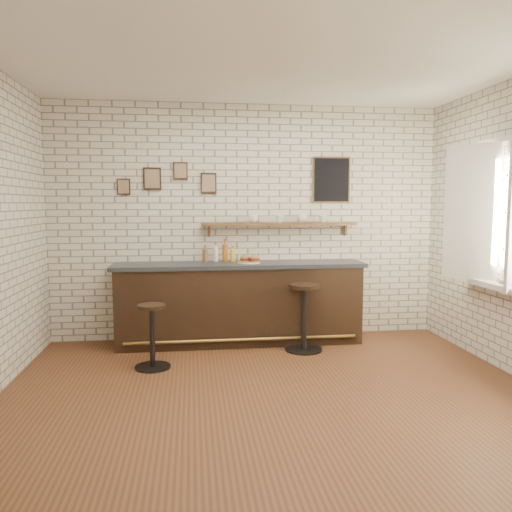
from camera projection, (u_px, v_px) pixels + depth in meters
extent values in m
plane|color=brown|center=(272.00, 392.00, 4.63)|extent=(5.00, 5.00, 0.00)
cube|color=black|center=(240.00, 305.00, 6.24)|extent=(3.00, 0.58, 0.96)
cube|color=#2D333A|center=(240.00, 265.00, 6.19)|extent=(3.10, 0.62, 0.05)
cylinder|color=olive|center=(242.00, 340.00, 5.96)|extent=(2.79, 0.04, 0.04)
cylinder|color=white|center=(249.00, 262.00, 6.17)|extent=(0.28, 0.28, 0.01)
cylinder|color=#E4A250|center=(253.00, 262.00, 6.19)|extent=(0.05, 0.05, 0.00)
cylinder|color=#E4A250|center=(252.00, 262.00, 6.17)|extent=(0.05, 0.05, 0.00)
cylinder|color=#E4A250|center=(239.00, 261.00, 6.22)|extent=(0.06, 0.06, 0.00)
cylinder|color=#E4A250|center=(251.00, 261.00, 6.22)|extent=(0.06, 0.06, 0.00)
cylinder|color=#E4A250|center=(241.00, 262.00, 6.11)|extent=(0.06, 0.06, 0.00)
cylinder|color=#E4A250|center=(253.00, 262.00, 6.19)|extent=(0.04, 0.04, 0.00)
cylinder|color=#E4A250|center=(249.00, 262.00, 6.11)|extent=(0.05, 0.05, 0.00)
cylinder|color=#E4A250|center=(240.00, 263.00, 6.10)|extent=(0.04, 0.04, 0.00)
cylinder|color=#E4A250|center=(237.00, 262.00, 6.16)|extent=(0.05, 0.05, 0.00)
cylinder|color=#E4A250|center=(252.00, 262.00, 6.14)|extent=(0.06, 0.06, 0.00)
cylinder|color=#E4A250|center=(241.00, 262.00, 6.19)|extent=(0.04, 0.04, 0.00)
cylinder|color=#E4A250|center=(252.00, 262.00, 6.15)|extent=(0.05, 0.05, 0.00)
cylinder|color=#E4A250|center=(253.00, 262.00, 6.19)|extent=(0.05, 0.05, 0.00)
cylinder|color=brown|center=(205.00, 255.00, 6.29)|extent=(0.06, 0.06, 0.16)
cylinder|color=brown|center=(205.00, 248.00, 6.28)|extent=(0.02, 0.02, 0.03)
cylinder|color=black|center=(205.00, 246.00, 6.28)|extent=(0.03, 0.03, 0.01)
cylinder|color=silver|center=(216.00, 255.00, 6.31)|extent=(0.06, 0.06, 0.18)
cylinder|color=silver|center=(216.00, 246.00, 6.30)|extent=(0.02, 0.02, 0.04)
cylinder|color=black|center=(216.00, 244.00, 6.29)|extent=(0.02, 0.02, 0.01)
cylinder|color=#A3521A|center=(225.00, 253.00, 6.32)|extent=(0.07, 0.07, 0.22)
cylinder|color=#A3521A|center=(225.00, 242.00, 6.31)|extent=(0.02, 0.02, 0.05)
cylinder|color=black|center=(225.00, 240.00, 6.30)|extent=(0.03, 0.03, 0.01)
cylinder|color=yellow|center=(233.00, 256.00, 6.34)|extent=(0.06, 0.06, 0.15)
cylinder|color=yellow|center=(233.00, 248.00, 6.33)|extent=(0.03, 0.03, 0.03)
cylinder|color=maroon|center=(233.00, 247.00, 6.32)|extent=(0.03, 0.03, 0.01)
cylinder|color=black|center=(153.00, 367.00, 5.31)|extent=(0.38, 0.38, 0.02)
cylinder|color=black|center=(152.00, 337.00, 5.28)|extent=(0.06, 0.06, 0.63)
cylinder|color=black|center=(151.00, 306.00, 5.24)|extent=(0.38, 0.38, 0.04)
cylinder|color=black|center=(304.00, 349.00, 5.95)|extent=(0.44, 0.44, 0.02)
cylinder|color=black|center=(304.00, 318.00, 5.91)|extent=(0.07, 0.07, 0.73)
cylinder|color=black|center=(304.00, 286.00, 5.87)|extent=(0.37, 0.37, 0.04)
cube|color=brown|center=(279.00, 224.00, 6.40)|extent=(2.00, 0.18, 0.04)
cube|color=brown|center=(209.00, 231.00, 6.36)|extent=(0.03, 0.04, 0.16)
cube|color=brown|center=(345.00, 230.00, 6.59)|extent=(0.03, 0.04, 0.16)
imported|color=white|center=(254.00, 219.00, 6.35)|extent=(0.12, 0.12, 0.09)
imported|color=white|center=(280.00, 219.00, 6.40)|extent=(0.12, 0.12, 0.09)
imported|color=white|center=(302.00, 218.00, 6.43)|extent=(0.14, 0.14, 0.10)
imported|color=white|center=(323.00, 219.00, 6.47)|extent=(0.14, 0.14, 0.09)
cube|color=black|center=(152.00, 179.00, 6.22)|extent=(0.22, 0.02, 0.28)
cube|color=black|center=(180.00, 171.00, 6.25)|extent=(0.18, 0.02, 0.22)
cube|color=black|center=(209.00, 183.00, 6.31)|extent=(0.20, 0.02, 0.26)
cube|color=black|center=(124.00, 187.00, 6.18)|extent=(0.16, 0.02, 0.20)
cube|color=black|center=(331.00, 180.00, 6.51)|extent=(0.46, 0.02, 0.56)
cube|color=white|center=(497.00, 286.00, 5.14)|extent=(0.20, 1.35, 0.06)
cube|color=white|center=(511.00, 138.00, 4.99)|extent=(0.05, 1.30, 0.06)
cube|color=white|center=(503.00, 285.00, 5.15)|extent=(0.05, 1.30, 0.06)
cube|color=white|center=(474.00, 212.00, 5.66)|extent=(0.05, 0.06, 1.50)
cube|color=white|center=(512.00, 213.00, 4.76)|extent=(0.40, 0.46, 1.46)
cube|color=white|center=(477.00, 212.00, 5.35)|extent=(0.40, 0.46, 1.46)
imported|color=tan|center=(505.00, 284.00, 4.98)|extent=(0.18, 0.23, 0.02)
imported|color=tan|center=(503.00, 282.00, 5.01)|extent=(0.22, 0.28, 0.02)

